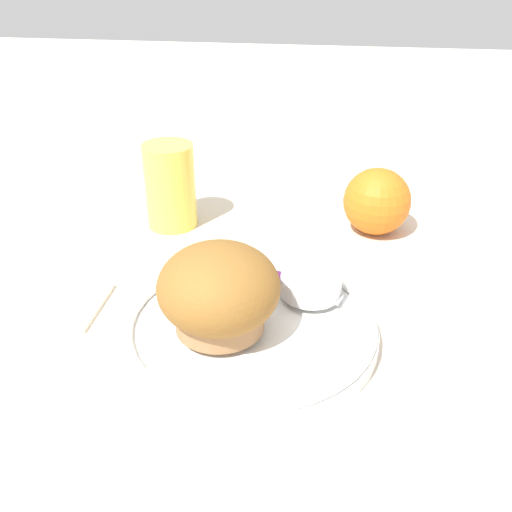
# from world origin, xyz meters

# --- Properties ---
(ground_plane) EXTENTS (3.00, 3.00, 0.00)m
(ground_plane) POSITION_xyz_m (0.00, 0.00, 0.00)
(ground_plane) COLOR beige
(plate) EXTENTS (0.22, 0.22, 0.02)m
(plate) POSITION_xyz_m (-0.02, 0.00, 0.01)
(plate) COLOR white
(plate) RESTS_ON ground_plane
(muffin) EXTENTS (0.10, 0.10, 0.08)m
(muffin) POSITION_xyz_m (-0.04, -0.01, 0.06)
(muffin) COLOR #9E7047
(muffin) RESTS_ON plate
(cream_ramekin) EXTENTS (0.06, 0.06, 0.02)m
(cream_ramekin) POSITION_xyz_m (0.03, 0.05, 0.03)
(cream_ramekin) COLOR silver
(cream_ramekin) RESTS_ON plate
(berry_pair) EXTENTS (0.03, 0.01, 0.01)m
(berry_pair) POSITION_xyz_m (-0.01, 0.06, 0.03)
(berry_pair) COLOR #4C194C
(berry_pair) RESTS_ON plate
(butter_knife) EXTENTS (0.15, 0.06, 0.00)m
(butter_knife) POSITION_xyz_m (-0.01, 0.06, 0.02)
(butter_knife) COLOR #B7B7BC
(butter_knife) RESTS_ON plate
(orange_fruit) EXTENTS (0.08, 0.08, 0.08)m
(orange_fruit) POSITION_xyz_m (0.10, 0.23, 0.04)
(orange_fruit) COLOR orange
(orange_fruit) RESTS_ON ground_plane
(juice_glass) EXTENTS (0.06, 0.06, 0.10)m
(juice_glass) POSITION_xyz_m (-0.15, 0.21, 0.05)
(juice_glass) COLOR #EAD14C
(juice_glass) RESTS_ON ground_plane
(folded_napkin) EXTENTS (0.14, 0.08, 0.01)m
(folded_napkin) POSITION_xyz_m (-0.24, 0.02, 0.00)
(folded_napkin) COLOR beige
(folded_napkin) RESTS_ON ground_plane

